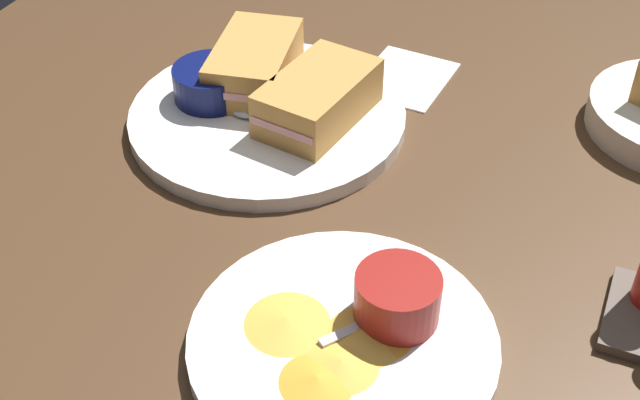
{
  "coord_description": "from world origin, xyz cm",
  "views": [
    {
      "loc": [
        58.98,
        20.51,
        50.58
      ],
      "look_at": [
        7.15,
        -2.01,
        3.0
      ],
      "focal_mm": 47.81,
      "sensor_mm": 36.0,
      "label": 1
    }
  ],
  "objects_px": {
    "ramekin_dark_sauce": "(211,82)",
    "plate_chips_companion": "(343,343)",
    "sandwich_half_near": "(318,98)",
    "plate_sandwich_main": "(268,117)",
    "ramekin_light_gravy": "(397,296)",
    "sandwich_half_far": "(255,64)",
    "spoon_by_dark_ramekin": "(252,116)",
    "spoon_by_gravy_ramekin": "(398,309)"
  },
  "relations": [
    {
      "from": "sandwich_half_far",
      "to": "spoon_by_gravy_ramekin",
      "type": "relative_size",
      "value": 1.63
    },
    {
      "from": "ramekin_dark_sauce",
      "to": "ramekin_light_gravy",
      "type": "xyz_separation_m",
      "value": [
        0.21,
        0.28,
        0.0
      ]
    },
    {
      "from": "ramekin_dark_sauce",
      "to": "ramekin_light_gravy",
      "type": "height_order",
      "value": "ramekin_light_gravy"
    },
    {
      "from": "plate_sandwich_main",
      "to": "sandwich_half_near",
      "type": "xyz_separation_m",
      "value": [
        -0.01,
        0.05,
        0.03
      ]
    },
    {
      "from": "plate_sandwich_main",
      "to": "ramekin_light_gravy",
      "type": "bearing_deg",
      "value": 45.31
    },
    {
      "from": "spoon_by_dark_ramekin",
      "to": "ramekin_light_gravy",
      "type": "xyz_separation_m",
      "value": [
        0.19,
        0.22,
        0.02
      ]
    },
    {
      "from": "ramekin_light_gravy",
      "to": "spoon_by_gravy_ramekin",
      "type": "height_order",
      "value": "ramekin_light_gravy"
    },
    {
      "from": "sandwich_half_far",
      "to": "ramekin_dark_sauce",
      "type": "bearing_deg",
      "value": -35.11
    },
    {
      "from": "spoon_by_dark_ramekin",
      "to": "plate_chips_companion",
      "type": "relative_size",
      "value": 0.42
    },
    {
      "from": "sandwich_half_near",
      "to": "sandwich_half_far",
      "type": "relative_size",
      "value": 0.98
    },
    {
      "from": "sandwich_half_near",
      "to": "ramekin_dark_sauce",
      "type": "height_order",
      "value": "sandwich_half_near"
    },
    {
      "from": "spoon_by_dark_ramekin",
      "to": "plate_chips_companion",
      "type": "distance_m",
      "value": 0.3
    },
    {
      "from": "sandwich_half_near",
      "to": "spoon_by_dark_ramekin",
      "type": "relative_size",
      "value": 1.44
    },
    {
      "from": "ramekin_dark_sauce",
      "to": "spoon_by_gravy_ramekin",
      "type": "bearing_deg",
      "value": 53.35
    },
    {
      "from": "spoon_by_dark_ramekin",
      "to": "sandwich_half_far",
      "type": "bearing_deg",
      "value": -155.91
    },
    {
      "from": "sandwich_half_far",
      "to": "ramekin_dark_sauce",
      "type": "height_order",
      "value": "sandwich_half_far"
    },
    {
      "from": "sandwich_half_near",
      "to": "plate_sandwich_main",
      "type": "bearing_deg",
      "value": -80.58
    },
    {
      "from": "sandwich_half_near",
      "to": "spoon_by_gravy_ramekin",
      "type": "distance_m",
      "value": 0.27
    },
    {
      "from": "sandwich_half_far",
      "to": "ramekin_dark_sauce",
      "type": "xyz_separation_m",
      "value": [
        0.04,
        -0.03,
        -0.01
      ]
    },
    {
      "from": "spoon_by_gravy_ramekin",
      "to": "spoon_by_dark_ramekin",
      "type": "bearing_deg",
      "value": -130.39
    },
    {
      "from": "spoon_by_dark_ramekin",
      "to": "spoon_by_gravy_ramekin",
      "type": "bearing_deg",
      "value": 49.61
    },
    {
      "from": "plate_sandwich_main",
      "to": "sandwich_half_near",
      "type": "height_order",
      "value": "sandwich_half_near"
    },
    {
      "from": "spoon_by_dark_ramekin",
      "to": "sandwich_half_near",
      "type": "bearing_deg",
      "value": 114.67
    },
    {
      "from": "plate_sandwich_main",
      "to": "ramekin_dark_sauce",
      "type": "bearing_deg",
      "value": -89.58
    },
    {
      "from": "spoon_by_gravy_ramekin",
      "to": "sandwich_half_far",
      "type": "bearing_deg",
      "value": -135.03
    },
    {
      "from": "sandwich_half_near",
      "to": "sandwich_half_far",
      "type": "bearing_deg",
      "value": -110.58
    },
    {
      "from": "ramekin_dark_sauce",
      "to": "plate_chips_companion",
      "type": "distance_m",
      "value": 0.35
    },
    {
      "from": "plate_chips_companion",
      "to": "spoon_by_gravy_ramekin",
      "type": "height_order",
      "value": "spoon_by_gravy_ramekin"
    },
    {
      "from": "sandwich_half_far",
      "to": "spoon_by_dark_ramekin",
      "type": "relative_size",
      "value": 1.46
    },
    {
      "from": "plate_sandwich_main",
      "to": "spoon_by_dark_ramekin",
      "type": "bearing_deg",
      "value": -20.74
    },
    {
      "from": "sandwich_half_far",
      "to": "ramekin_light_gravy",
      "type": "relative_size",
      "value": 2.18
    },
    {
      "from": "plate_sandwich_main",
      "to": "ramekin_light_gravy",
      "type": "xyz_separation_m",
      "value": [
        0.21,
        0.21,
        0.03
      ]
    },
    {
      "from": "sandwich_half_near",
      "to": "ramekin_light_gravy",
      "type": "xyz_separation_m",
      "value": [
        0.22,
        0.16,
        -0.0
      ]
    },
    {
      "from": "ramekin_light_gravy",
      "to": "plate_sandwich_main",
      "type": "bearing_deg",
      "value": -134.69
    },
    {
      "from": "plate_sandwich_main",
      "to": "sandwich_half_far",
      "type": "bearing_deg",
      "value": -140.58
    },
    {
      "from": "ramekin_dark_sauce",
      "to": "sandwich_half_far",
      "type": "bearing_deg",
      "value": 144.89
    },
    {
      "from": "spoon_by_dark_ramekin",
      "to": "plate_chips_companion",
      "type": "height_order",
      "value": "spoon_by_dark_ramekin"
    },
    {
      "from": "spoon_by_dark_ramekin",
      "to": "plate_chips_companion",
      "type": "bearing_deg",
      "value": 40.05
    },
    {
      "from": "plate_chips_companion",
      "to": "ramekin_dark_sauce",
      "type": "bearing_deg",
      "value": -134.8
    },
    {
      "from": "sandwich_half_near",
      "to": "spoon_by_dark_ramekin",
      "type": "distance_m",
      "value": 0.07
    },
    {
      "from": "sandwich_half_far",
      "to": "plate_chips_companion",
      "type": "relative_size",
      "value": 0.61
    },
    {
      "from": "ramekin_light_gravy",
      "to": "ramekin_dark_sauce",
      "type": "bearing_deg",
      "value": -127.27
    }
  ]
}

